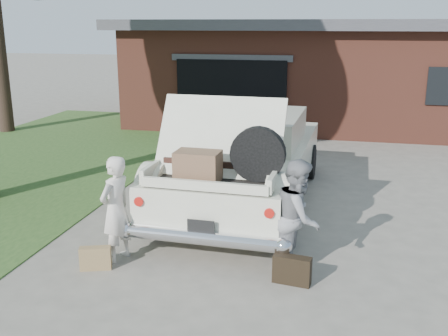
# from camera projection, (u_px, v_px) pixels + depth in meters

# --- Properties ---
(ground) EXTENTS (90.00, 90.00, 0.00)m
(ground) POSITION_uv_depth(u_px,v_px,m) (215.00, 252.00, 7.61)
(ground) COLOR gray
(ground) RESTS_ON ground
(grass_strip) EXTENTS (6.00, 16.00, 0.02)m
(grass_strip) POSITION_uv_depth(u_px,v_px,m) (7.00, 172.00, 11.62)
(grass_strip) COLOR #2D4C1E
(grass_strip) RESTS_ON ground
(house) EXTENTS (12.80, 7.80, 3.30)m
(house) POSITION_uv_depth(u_px,v_px,m) (325.00, 70.00, 17.72)
(house) COLOR brown
(house) RESTS_ON ground
(sedan) EXTENTS (2.35, 5.71, 2.16)m
(sedan) POSITION_uv_depth(u_px,v_px,m) (246.00, 159.00, 9.45)
(sedan) COLOR silver
(sedan) RESTS_ON ground
(woman_left) EXTENTS (0.50, 0.62, 1.49)m
(woman_left) POSITION_uv_depth(u_px,v_px,m) (116.00, 209.00, 7.17)
(woman_left) COLOR silver
(woman_left) RESTS_ON ground
(woman_right) EXTENTS (0.61, 0.77, 1.55)m
(woman_right) POSITION_uv_depth(u_px,v_px,m) (298.00, 217.00, 6.79)
(woman_right) COLOR gray
(woman_right) RESTS_ON ground
(suitcase_left) EXTENTS (0.43, 0.26, 0.32)m
(suitcase_left) POSITION_uv_depth(u_px,v_px,m) (95.00, 258.00, 7.03)
(suitcase_left) COLOR #A08051
(suitcase_left) RESTS_ON ground
(suitcase_right) EXTENTS (0.50, 0.22, 0.37)m
(suitcase_right) POSITION_uv_depth(u_px,v_px,m) (292.00, 270.00, 6.63)
(suitcase_right) COLOR black
(suitcase_right) RESTS_ON ground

